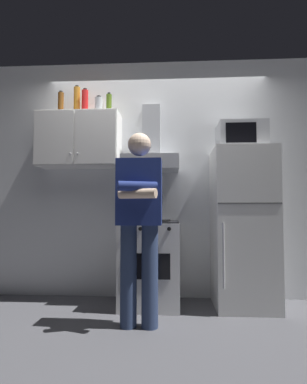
{
  "coord_description": "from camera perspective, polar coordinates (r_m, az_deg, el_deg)",
  "views": [
    {
      "loc": [
        0.18,
        -3.0,
        0.98
      ],
      "look_at": [
        0.0,
        0.0,
        1.15
      ],
      "focal_mm": 29.22,
      "sensor_mm": 36.0,
      "label": 1
    }
  ],
  "objects": [
    {
      "name": "ground_plane",
      "position": [
        3.16,
        0.0,
        -21.31
      ],
      "size": [
        7.0,
        7.0,
        0.0
      ],
      "primitive_type": "plane",
      "color": "#4C4C51"
    },
    {
      "name": "back_wall_tiled",
      "position": [
        3.62,
        0.58,
        2.63
      ],
      "size": [
        4.8,
        0.1,
        2.7
      ],
      "primitive_type": "cube",
      "color": "white",
      "rests_on": "ground_plane"
    },
    {
      "name": "upper_cabinet",
      "position": [
        3.61,
        -13.4,
        9.17
      ],
      "size": [
        0.9,
        0.37,
        0.6
      ],
      "color": "white"
    },
    {
      "name": "stove_oven",
      "position": [
        3.3,
        -0.62,
        -12.78
      ],
      "size": [
        0.6,
        0.62,
        0.87
      ],
      "color": "white",
      "rests_on": "ground_plane"
    },
    {
      "name": "range_hood",
      "position": [
        3.44,
        -0.46,
        7.11
      ],
      "size": [
        0.6,
        0.44,
        0.75
      ],
      "color": "#B7BABF"
    },
    {
      "name": "refrigerator",
      "position": [
        3.33,
        16.01,
        -6.21
      ],
      "size": [
        0.6,
        0.62,
        1.6
      ],
      "color": "white",
      "rests_on": "ground_plane"
    },
    {
      "name": "microwave",
      "position": [
        3.43,
        15.69,
        9.69
      ],
      "size": [
        0.48,
        0.37,
        0.28
      ],
      "color": "#B7BABF",
      "rests_on": "refrigerator"
    },
    {
      "name": "person_standing",
      "position": [
        2.66,
        -2.63,
        -4.95
      ],
      "size": [
        0.38,
        0.33,
        1.64
      ],
      "color": "navy",
      "rests_on": "ground_plane"
    },
    {
      "name": "bottle_olive_oil",
      "position": [
        3.62,
        -8.14,
        15.74
      ],
      "size": [
        0.06,
        0.06,
        0.22
      ],
      "color": "#4C6B19",
      "rests_on": "upper_cabinet"
    },
    {
      "name": "bottle_beer_brown",
      "position": [
        3.82,
        -16.56,
        15.21
      ],
      "size": [
        0.06,
        0.06,
        0.28
      ],
      "color": "brown",
      "rests_on": "upper_cabinet"
    },
    {
      "name": "bottle_soda_red",
      "position": [
        3.72,
        -12.4,
        15.79
      ],
      "size": [
        0.07,
        0.07,
        0.29
      ],
      "color": "red",
      "rests_on": "upper_cabinet"
    },
    {
      "name": "bottle_liquor_amber",
      "position": [
        3.79,
        -13.81,
        15.85
      ],
      "size": [
        0.07,
        0.07,
        0.34
      ],
      "color": "#B7721E",
      "rests_on": "upper_cabinet"
    },
    {
      "name": "bottle_canister_steel",
      "position": [
        3.62,
        -9.93,
        15.4
      ],
      "size": [
        0.09,
        0.09,
        0.18
      ],
      "color": "#B2B5BA",
      "rests_on": "upper_cabinet"
    }
  ]
}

